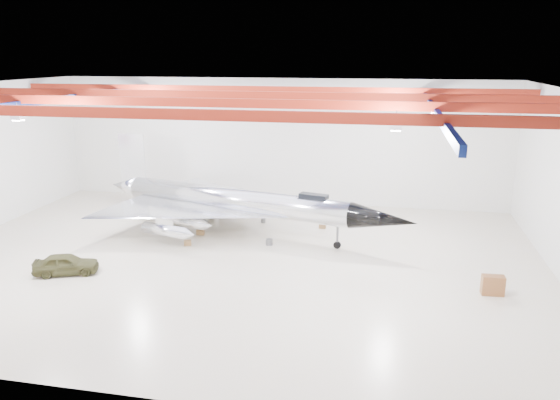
# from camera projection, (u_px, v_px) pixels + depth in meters

# --- Properties ---
(floor) EXTENTS (40.00, 40.00, 0.00)m
(floor) POSITION_uv_depth(u_px,v_px,m) (232.00, 259.00, 35.68)
(floor) COLOR beige
(floor) RESTS_ON ground
(wall_back) EXTENTS (40.00, 0.00, 40.00)m
(wall_back) POSITION_uv_depth(u_px,v_px,m) (278.00, 141.00, 48.45)
(wall_back) COLOR silver
(wall_back) RESTS_ON floor
(ceiling) EXTENTS (40.00, 40.00, 0.00)m
(ceiling) POSITION_uv_depth(u_px,v_px,m) (228.00, 88.00, 32.83)
(ceiling) COLOR #0A0F38
(ceiling) RESTS_ON wall_back
(ceiling_structure) EXTENTS (39.50, 29.50, 1.08)m
(ceiling_structure) POSITION_uv_depth(u_px,v_px,m) (228.00, 100.00, 33.00)
(ceiling_structure) COLOR maroon
(ceiling_structure) RESTS_ON ceiling
(jet_aircraft) EXTENTS (24.90, 17.48, 6.89)m
(jet_aircraft) POSITION_uv_depth(u_px,v_px,m) (234.00, 203.00, 40.52)
(jet_aircraft) COLOR silver
(jet_aircraft) RESTS_ON floor
(jeep) EXTENTS (4.10, 2.78, 1.30)m
(jeep) POSITION_uv_depth(u_px,v_px,m) (66.00, 264.00, 33.18)
(jeep) COLOR #3D3C1E
(jeep) RESTS_ON floor
(desk) EXTENTS (1.25, 0.67, 1.12)m
(desk) POSITION_uv_depth(u_px,v_px,m) (493.00, 285.00, 30.35)
(desk) COLOR brown
(desk) RESTS_ON floor
(crate_ply) EXTENTS (0.62, 0.57, 0.35)m
(crate_ply) POSITION_uv_depth(u_px,v_px,m) (188.00, 243.00, 38.28)
(crate_ply) COLOR olive
(crate_ply) RESTS_ON floor
(engine_drum) EXTENTS (0.59, 0.59, 0.43)m
(engine_drum) POSITION_uv_depth(u_px,v_px,m) (269.00, 242.00, 38.35)
(engine_drum) COLOR #59595B
(engine_drum) RESTS_ON floor
(parts_bin) EXTENTS (0.54, 0.44, 0.37)m
(parts_bin) POSITION_uv_depth(u_px,v_px,m) (322.00, 226.00, 42.06)
(parts_bin) COLOR olive
(parts_bin) RESTS_ON floor
(crate_small) EXTENTS (0.38, 0.31, 0.26)m
(crate_small) POSITION_uv_depth(u_px,v_px,m) (170.00, 227.00, 41.90)
(crate_small) COLOR #59595B
(crate_small) RESTS_ON floor
(oil_barrel) EXTENTS (0.59, 0.50, 0.38)m
(oil_barrel) POSITION_uv_depth(u_px,v_px,m) (200.00, 232.00, 40.57)
(oil_barrel) COLOR olive
(oil_barrel) RESTS_ON floor
(spares_box) EXTENTS (0.43, 0.43, 0.34)m
(spares_box) POSITION_uv_depth(u_px,v_px,m) (263.00, 221.00, 43.43)
(spares_box) COLOR #59595B
(spares_box) RESTS_ON floor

